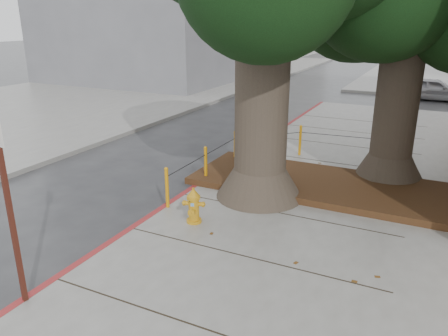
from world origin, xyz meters
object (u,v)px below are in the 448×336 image
Objects in this scene: fire_hydrant at (194,206)px; car_silver at (434,89)px; signpost at (9,203)px; car_dark at (184,72)px.

car_silver reaches higher than fire_hydrant.
car_dark is (-10.49, 22.05, -1.05)m from signpost.
signpost is at bearing -120.67° from fire_hydrant.
car_silver is 0.74× the size of car_dark.
car_dark is at bearing 88.76° from car_silver.
car_dark is at bearing 127.64° from signpost.
car_dark is (-11.45, 18.63, 0.16)m from fire_hydrant.
car_dark reaches higher than car_silver.
signpost is 22.54m from car_silver.
fire_hydrant is at bearing 167.02° from car_silver.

